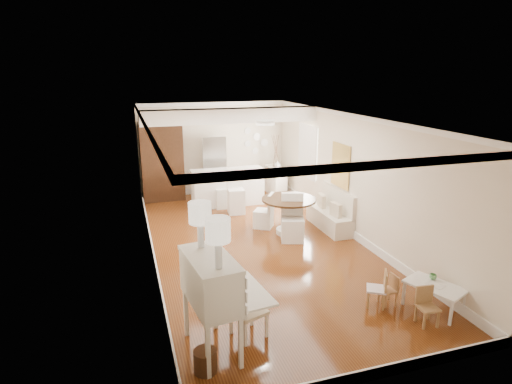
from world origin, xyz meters
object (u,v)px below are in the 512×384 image
secretary_bureau (211,305)px  kids_chair_a (388,290)px  slip_chair_near (293,218)px  pantry_cabinet (162,162)px  kids_chair_b (376,288)px  slip_chair_far (264,210)px  dining_table (289,216)px  bar_stool_left (222,192)px  sideboard (276,180)px  fridge (226,166)px  bar_stool_right (236,194)px  breakfast_counter (228,187)px  gustavian_armchair (249,310)px  kids_chair_c (428,307)px  kids_table (434,297)px  wicker_basket (205,361)px

secretary_bureau → kids_chair_a: bearing=-0.9°
slip_chair_near → pantry_cabinet: 4.83m
kids_chair_b → slip_chair_far: size_ratio=0.73×
dining_table → bar_stool_left: size_ratio=1.41×
sideboard → kids_chair_b: bearing=-100.8°
fridge → sideboard: bearing=-13.6°
bar_stool_left → pantry_cabinet: bearing=138.9°
bar_stool_right → breakfast_counter: bearing=96.7°
slip_chair_far → gustavian_armchair: bearing=12.2°
fridge → bar_stool_right: bearing=-95.3°
kids_chair_a → kids_chair_b: bearing=-93.3°
kids_chair_c → bar_stool_right: (-1.40, 5.95, 0.23)m
slip_chair_near → slip_chair_far: size_ratio=1.21×
gustavian_armchair → fridge: bearing=-29.7°
pantry_cabinet → slip_chair_near: bearing=-59.2°
slip_chair_far → fridge: fridge is taller
gustavian_armchair → slip_chair_far: (1.61, 4.17, 0.02)m
dining_table → breakfast_counter: breakfast_counter is taller
slip_chair_far → bar_stool_left: 1.91m
kids_table → bar_stool_left: 6.53m
secretary_bureau → gustavian_armchair: bearing=11.1°
wicker_basket → slip_chair_near: size_ratio=0.29×
secretary_bureau → slip_chair_near: (2.55, 3.38, -0.18)m
secretary_bureau → kids_chair_c: secretary_bureau is taller
sideboard → breakfast_counter: bearing=-162.7°
wicker_basket → kids_chair_b: kids_chair_b is taller
gustavian_armchair → bar_stool_right: bar_stool_right is taller
kids_chair_b → slip_chair_far: slip_chair_far is taller
kids_chair_b → fridge: 7.18m
slip_chair_far → sideboard: (1.31, 2.74, -0.01)m
slip_chair_far → bar_stool_left: (-0.63, 1.81, 0.02)m
kids_table → kids_chair_a: kids_chair_a is taller
gustavian_armchair → kids_chair_c: (2.65, -0.55, -0.11)m
bar_stool_left → secretary_bureau: bearing=-103.1°
gustavian_armchair → slip_chair_near: slip_chair_near is taller
kids_chair_a → breakfast_counter: bearing=-168.8°
slip_chair_near → breakfast_counter: slip_chair_near is taller
kids_table → kids_chair_a: size_ratio=1.70×
slip_chair_near → sideboard: (0.94, 3.72, -0.10)m
slip_chair_near → fridge: 4.13m
wicker_basket → bar_stool_left: bar_stool_left is taller
bar_stool_left → pantry_cabinet: pantry_cabinet is taller
kids_chair_a → bar_stool_left: 6.01m
kids_table → dining_table: dining_table is taller
kids_chair_b → breakfast_counter: 6.15m
sideboard → kids_table: bearing=-94.0°
breakfast_counter → sideboard: bearing=22.1°
fridge → pantry_cabinet: bearing=179.1°
secretary_bureau → bar_stool_right: bearing=64.6°
breakfast_counter → slip_chair_near: bearing=-76.1°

